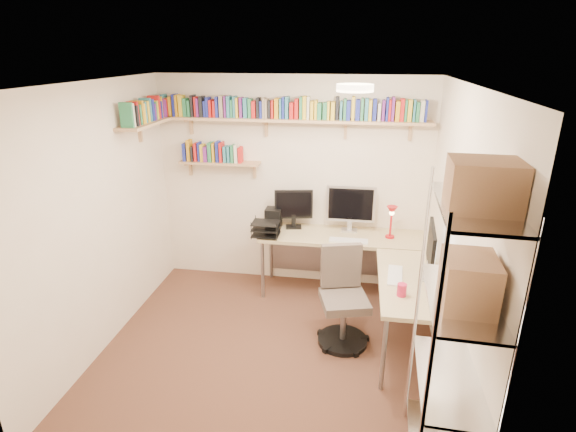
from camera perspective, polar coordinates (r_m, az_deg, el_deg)
name	(u,v)px	position (r m, az deg, el deg)	size (l,w,h in m)	color
ground	(269,349)	(4.58, -2.39, -16.57)	(3.20, 3.20, 0.00)	#4A2A1F
room_shell	(267,199)	(3.85, -2.66, 2.19)	(3.24, 3.04, 2.52)	beige
wall_shelves	(252,119)	(5.07, -4.66, 12.18)	(3.12, 1.09, 0.80)	tan
corner_desk	(348,245)	(4.97, 7.62, -3.64)	(2.00, 1.95, 1.30)	#D0BA87
office_chair	(343,303)	(4.51, 6.97, -10.95)	(0.53, 0.54, 0.98)	black
wire_rack	(468,278)	(2.81, 21.87, -7.36)	(0.47, 0.90, 2.22)	silver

